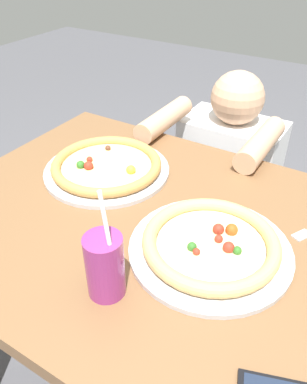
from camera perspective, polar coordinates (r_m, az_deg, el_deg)
dining_table at (r=1.02m, az=0.16°, el=-9.63°), size 1.12×0.83×0.75m
pizza_near at (r=0.86m, az=8.38°, el=-7.67°), size 0.36×0.36×0.04m
pizza_far at (r=1.11m, az=-6.90°, el=3.74°), size 0.36×0.36×0.04m
drink_cup_colored at (r=0.74m, az=-7.14°, el=-10.67°), size 0.07×0.07×0.24m
diner_seated at (r=1.65m, az=10.42°, el=0.24°), size 0.41×0.52×0.91m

